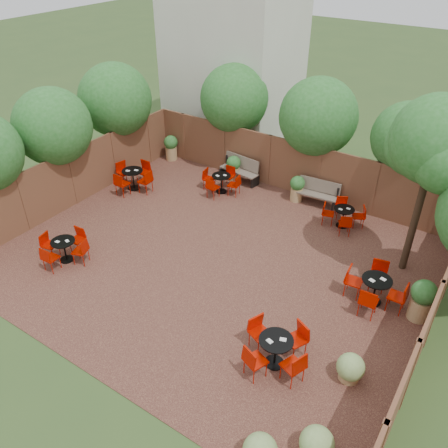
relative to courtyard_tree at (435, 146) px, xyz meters
The scene contains 13 objects.
ground 6.68m from the courtyard_tree, 150.47° to the right, with size 80.00×80.00×0.00m, color #354F23.
courtyard_paving 6.67m from the courtyard_tree, 150.47° to the right, with size 12.00×10.00×0.02m, color #3A1B17.
fence_back 6.00m from the courtyard_tree, 154.14° to the left, with size 12.00×0.08×2.00m, color brown.
fence_left 11.45m from the courtyard_tree, 165.93° to the right, with size 0.08×10.00×2.00m, color brown.
fence_right 4.11m from the courtyard_tree, 65.23° to the right, with size 0.08×10.00×2.00m, color brown.
neighbour_building 10.67m from the courtyard_tree, 150.18° to the left, with size 5.00×4.00×8.00m, color beige.
overhang_foliage 6.58m from the courtyard_tree, behind, with size 15.95×10.74×2.75m.
courtyard_tree is the anchor object (origin of this frame).
park_bench_left 7.78m from the courtyard_tree, 164.05° to the left, with size 1.62×0.69×0.97m.
park_bench_right 5.25m from the courtyard_tree, 151.55° to the left, with size 1.52×0.60×0.92m.
bistro_tables 6.15m from the courtyard_tree, 156.63° to the right, with size 11.09×7.74×0.88m.
planters 5.61m from the courtyard_tree, behind, with size 11.69×4.41×1.17m.
low_shrubs 7.18m from the courtyard_tree, 90.77° to the right, with size 1.47×3.39×0.72m.
Camera 1 is at (6.25, -8.97, 8.54)m, focal length 37.07 mm.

